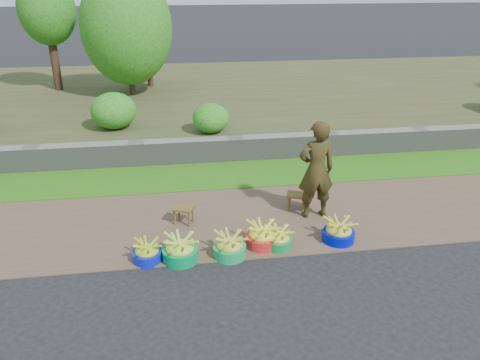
{
  "coord_description": "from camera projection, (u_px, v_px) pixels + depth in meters",
  "views": [
    {
      "loc": [
        -1.33,
        -5.87,
        3.98
      ],
      "look_at": [
        -0.3,
        1.3,
        0.75
      ],
      "focal_mm": 35.0,
      "sensor_mm": 36.0,
      "label": 1
    }
  ],
  "objects": [
    {
      "name": "basin_f",
      "position": [
        339.0,
        232.0,
        7.49
      ],
      "size": [
        0.51,
        0.51,
        0.38
      ],
      "color": "#000DC2",
      "rests_on": "ground"
    },
    {
      "name": "stool_right",
      "position": [
        296.0,
        197.0,
        8.44
      ],
      "size": [
        0.41,
        0.37,
        0.3
      ],
      "rotation": [
        0.0,
        0.0,
        -0.35
      ],
      "color": "brown",
      "rests_on": "dirt_shoulder"
    },
    {
      "name": "basin_d",
      "position": [
        262.0,
        236.0,
        7.36
      ],
      "size": [
        0.53,
        0.53,
        0.4
      ],
      "color": "red",
      "rests_on": "ground"
    },
    {
      "name": "retaining_wall",
      "position": [
        236.0,
        149.0,
        10.7
      ],
      "size": [
        80.0,
        0.35,
        0.55
      ],
      "primitive_type": "cube",
      "color": "slate",
      "rests_on": "ground"
    },
    {
      "name": "dirt_shoulder",
      "position": [
        257.0,
        218.0,
        8.23
      ],
      "size": [
        80.0,
        2.5,
        0.02
      ],
      "primitive_type": "cube",
      "color": "brown",
      "rests_on": "ground"
    },
    {
      "name": "ground_plane",
      "position": [
        272.0,
        258.0,
        7.1
      ],
      "size": [
        120.0,
        120.0,
        0.0
      ],
      "primitive_type": "plane",
      "color": "black",
      "rests_on": "ground"
    },
    {
      "name": "earth_bank",
      "position": [
        216.0,
        98.0,
        15.14
      ],
      "size": [
        80.0,
        10.0,
        0.5
      ],
      "primitive_type": "cube",
      "color": "#464726",
      "rests_on": "ground"
    },
    {
      "name": "grass_verge",
      "position": [
        241.0,
        174.0,
        10.03
      ],
      "size": [
        80.0,
        1.5,
        0.04
      ],
      "primitive_type": "cube",
      "color": "#307416",
      "rests_on": "ground"
    },
    {
      "name": "basin_b",
      "position": [
        180.0,
        250.0,
        6.99
      ],
      "size": [
        0.54,
        0.54,
        0.4
      ],
      "color": "#008B48",
      "rests_on": "ground"
    },
    {
      "name": "stool_left",
      "position": [
        184.0,
        211.0,
        7.97
      ],
      "size": [
        0.42,
        0.38,
        0.3
      ],
      "rotation": [
        0.0,
        0.0,
        -0.42
      ],
      "color": "brown",
      "rests_on": "dirt_shoulder"
    },
    {
      "name": "basin_e",
      "position": [
        278.0,
        239.0,
        7.33
      ],
      "size": [
        0.45,
        0.45,
        0.34
      ],
      "color": "#157D3D",
      "rests_on": "ground"
    },
    {
      "name": "basin_c",
      "position": [
        230.0,
        246.0,
        7.09
      ],
      "size": [
        0.51,
        0.51,
        0.38
      ],
      "color": "#199952",
      "rests_on": "ground"
    },
    {
      "name": "basin_a",
      "position": [
        147.0,
        252.0,
        6.98
      ],
      "size": [
        0.45,
        0.45,
        0.33
      ],
      "color": "#0B18C9",
      "rests_on": "ground"
    },
    {
      "name": "vendor_woman",
      "position": [
        316.0,
        170.0,
        7.96
      ],
      "size": [
        0.66,
        0.45,
        1.75
      ],
      "primitive_type": "imported",
      "rotation": [
        0.0,
        0.0,
        3.19
      ],
      "color": "black",
      "rests_on": "dirt_shoulder"
    }
  ]
}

